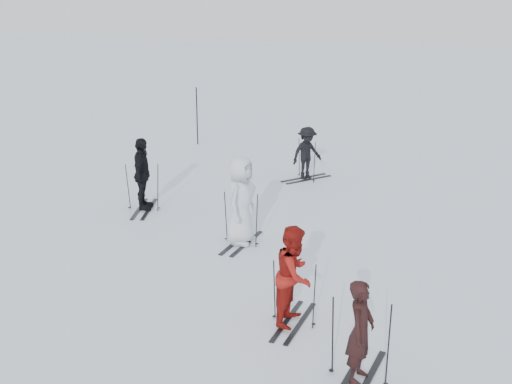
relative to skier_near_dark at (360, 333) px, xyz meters
The scene contains 12 objects.
ground 5.33m from the skier_near_dark, 129.15° to the left, with size 120.00×120.00×0.00m, color silver.
skier_near_dark is the anchor object (origin of this frame).
skier_red 1.89m from the skier_near_dark, 135.47° to the left, with size 0.83×0.65×1.71m, color maroon.
skier_grey 5.58m from the skier_near_dark, 128.04° to the left, with size 0.96×0.63×1.97m, color silver.
skier_uphill_left 8.75m from the skier_near_dark, 139.06° to the left, with size 1.08×0.45×1.85m, color black.
skier_uphill_far 10.38m from the skier_near_dark, 109.02° to the left, with size 1.00×0.58×1.55m, color black.
skis_near_dark 0.11m from the skier_near_dark, ahead, with size 0.96×1.82×1.32m, color black, non-canonical shape.
skis_red 1.90m from the skier_near_dark, 135.47° to the left, with size 0.83×1.57×1.15m, color black, non-canonical shape.
skis_grey 5.58m from the skier_near_dark, 128.04° to the left, with size 0.88×1.67×1.22m, color black, non-canonical shape.
skis_uphill_left 8.75m from the skier_near_dark, 139.06° to the left, with size 0.91×1.72×1.25m, color black, non-canonical shape.
skis_uphill_far 10.38m from the skier_near_dark, 109.02° to the left, with size 0.89×1.69×1.23m, color black, non-canonical shape.
piste_marker 15.38m from the skier_near_dark, 122.78° to the left, with size 0.05×0.05×2.08m, color black.
Camera 1 is at (4.57, -12.14, 5.37)m, focal length 45.00 mm.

